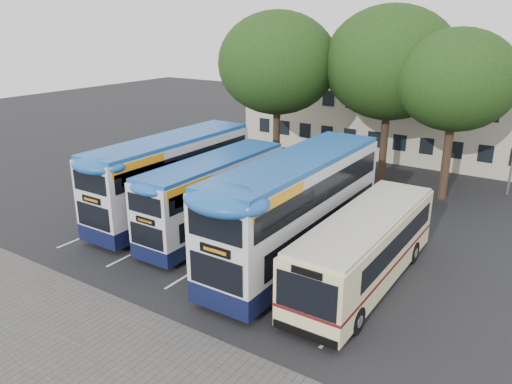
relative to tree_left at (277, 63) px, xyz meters
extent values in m
plane|color=black|center=(8.54, -16.01, -7.64)|extent=(120.00, 120.00, 0.00)
cube|color=#595654|center=(6.54, -21.01, -7.63)|extent=(40.00, 6.00, 0.01)
cube|color=silver|center=(-2.21, -11.01, -7.63)|extent=(0.12, 11.00, 0.01)
cube|color=silver|center=(1.29, -11.01, -7.63)|extent=(0.12, 11.00, 0.01)
cube|color=silver|center=(4.79, -11.01, -7.63)|extent=(0.12, 11.00, 0.01)
cube|color=silver|center=(8.29, -11.01, -7.63)|extent=(0.12, 11.00, 0.01)
cube|color=silver|center=(11.79, -11.01, -7.63)|extent=(0.12, 11.00, 0.01)
cube|color=#BEB699|center=(8.54, 10.99, -4.64)|extent=(32.00, 8.00, 6.00)
cube|color=#4C4C4F|center=(8.54, 10.99, -1.59)|extent=(32.40, 8.40, 0.30)
cube|color=black|center=(8.54, 6.97, -5.94)|extent=(30.00, 0.06, 1.20)
cube|color=black|center=(8.54, 6.97, -3.14)|extent=(30.00, 0.06, 1.20)
cylinder|color=black|center=(0.00, 0.00, -4.83)|extent=(0.50, 0.50, 5.63)
ellipsoid|color=#1B3110|center=(0.00, 0.00, 0.02)|extent=(8.00, 8.00, 6.80)
cylinder|color=black|center=(6.84, 2.60, -4.78)|extent=(0.50, 0.50, 5.73)
ellipsoid|color=#1B3110|center=(6.84, 2.60, 0.15)|extent=(8.48, 8.48, 7.21)
cylinder|color=black|center=(11.29, 1.04, -5.02)|extent=(0.50, 0.50, 5.24)
ellipsoid|color=#1B3110|center=(11.29, 1.04, -0.51)|extent=(6.86, 6.86, 5.83)
cube|color=#0E1436|center=(-0.29, -10.33, -6.93)|extent=(2.55, 10.70, 0.81)
cube|color=silver|center=(-0.29, -10.33, -4.94)|extent=(2.55, 10.70, 3.16)
cube|color=#1C54A8|center=(-0.29, -10.33, -3.31)|extent=(2.50, 10.48, 0.31)
cube|color=black|center=(-0.29, -10.02, -5.81)|extent=(2.59, 9.47, 1.02)
cube|color=black|center=(-0.29, -10.33, -4.23)|extent=(2.59, 10.09, 0.92)
cube|color=#FC9E15|center=(0.99, -13.84, -3.67)|extent=(0.02, 3.26, 0.56)
cube|color=black|center=(-0.29, -15.71, -5.04)|extent=(1.22, 0.06, 0.31)
cylinder|color=black|center=(-1.44, -7.22, -7.13)|extent=(0.31, 1.02, 1.02)
cylinder|color=black|center=(0.86, -7.22, -7.13)|extent=(0.31, 1.02, 1.02)
cylinder|color=black|center=(-1.44, -13.84, -7.13)|extent=(0.31, 1.02, 1.02)
cylinder|color=black|center=(0.86, -13.84, -7.13)|extent=(0.31, 1.02, 1.02)
cube|color=#0E1436|center=(3.02, -10.88, -7.01)|extent=(2.24, 9.41, 0.72)
cube|color=silver|center=(3.02, -10.88, -5.26)|extent=(2.24, 9.41, 2.78)
cube|color=#1C54A8|center=(3.02, -10.88, -3.83)|extent=(2.20, 9.22, 0.27)
cube|color=black|center=(3.02, -10.61, -6.03)|extent=(2.28, 8.34, 0.90)
cube|color=black|center=(3.02, -10.88, -4.64)|extent=(2.28, 8.87, 0.81)
cube|color=#FC9E15|center=(4.15, -13.97, -4.14)|extent=(0.02, 2.87, 0.49)
cube|color=black|center=(3.02, -15.62, -5.35)|extent=(1.08, 0.06, 0.27)
cylinder|color=black|center=(2.00, -8.15, -7.19)|extent=(0.27, 0.90, 0.90)
cylinder|color=black|center=(4.03, -8.15, -7.19)|extent=(0.27, 0.90, 0.90)
cylinder|color=black|center=(2.00, -13.97, -7.19)|extent=(0.27, 0.90, 0.90)
cylinder|color=black|center=(4.03, -13.97, -7.19)|extent=(0.27, 0.90, 0.90)
cube|color=red|center=(4.16, -9.76, -4.64)|extent=(0.02, 3.59, 0.76)
cube|color=#0E1436|center=(7.94, -11.32, -6.87)|extent=(2.74, 11.49, 0.88)
cube|color=silver|center=(7.94, -11.32, -4.74)|extent=(2.74, 11.49, 3.39)
cube|color=#1C54A8|center=(7.94, -11.32, -2.99)|extent=(2.68, 11.26, 0.33)
cube|color=black|center=(7.94, -10.99, -5.67)|extent=(2.78, 10.18, 1.09)
cube|color=black|center=(7.94, -11.32, -3.97)|extent=(2.78, 10.83, 0.98)
cube|color=#FC9E15|center=(9.31, -15.10, -3.37)|extent=(0.02, 3.50, 0.60)
cube|color=black|center=(7.94, -17.10, -4.85)|extent=(1.31, 0.06, 0.33)
cylinder|color=black|center=(6.70, -7.98, -7.09)|extent=(0.33, 1.09, 1.09)
cylinder|color=black|center=(9.17, -7.98, -7.09)|extent=(0.33, 1.09, 1.09)
cylinder|color=black|center=(6.70, -15.10, -7.09)|extent=(0.33, 1.09, 1.09)
cylinder|color=black|center=(9.17, -15.10, -7.09)|extent=(0.33, 1.09, 1.09)
cube|color=beige|center=(11.28, -11.61, -6.06)|extent=(2.51, 10.06, 2.56)
cube|color=beige|center=(11.28, -11.61, -4.72)|extent=(2.41, 9.65, 0.20)
cube|color=black|center=(11.28, -11.11, -5.63)|extent=(2.55, 8.05, 0.91)
cube|color=#5F1316|center=(11.28, -11.61, -6.48)|extent=(2.54, 10.08, 0.12)
cube|color=black|center=(11.28, -16.66, -5.73)|extent=(2.21, 0.06, 1.31)
cylinder|color=black|center=(10.15, -15.03, -7.14)|extent=(0.30, 1.01, 1.01)
cylinder|color=black|center=(12.42, -15.03, -7.14)|extent=(0.30, 1.01, 1.01)
cylinder|color=black|center=(10.15, -8.60, -7.14)|extent=(0.30, 1.01, 1.01)
cylinder|color=black|center=(12.42, -8.60, -7.14)|extent=(0.30, 1.01, 1.01)
camera|label=1|loc=(17.76, -29.32, 2.65)|focal=35.00mm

